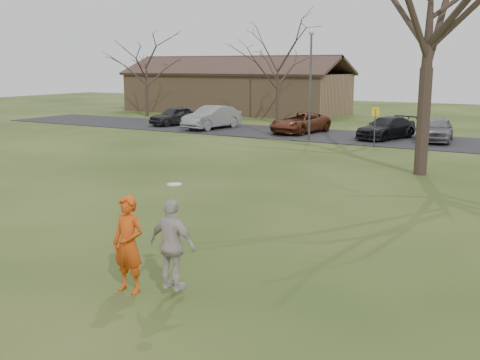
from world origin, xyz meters
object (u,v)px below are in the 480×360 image
car_0 (175,116)px  car_4 (437,129)px  player_defender (128,244)px  car_3 (386,128)px  building (236,91)px  lamp_post (311,71)px  car_1 (212,117)px  car_2 (300,122)px  catching_play (173,245)px

car_0 → car_4: 18.22m
player_defender → car_3: 25.29m
building → lamp_post: bearing=-47.9°
car_0 → car_1: 3.66m
car_2 → catching_play: 26.77m
car_0 → car_1: car_1 is taller
catching_play → car_2: bearing=108.9°
car_1 → player_defender: bearing=-53.0°
catching_play → building: bearing=118.8°
car_0 → car_2: size_ratio=0.83×
car_0 → car_3: size_ratio=0.89×
player_defender → lamp_post: (-5.87, 22.55, 3.02)m
car_0 → catching_play: bearing=-38.3°
car_3 → catching_play: 25.23m
car_1 → car_2: (6.17, 0.79, -0.11)m
lamp_post → catching_play: bearing=-73.1°
car_1 → car_0: bearing=177.4°
car_4 → building: bearing=142.1°
car_1 → car_3: size_ratio=1.06×
player_defender → car_0: (-17.52, 25.33, -0.24)m
car_0 → car_1: bearing=5.2°
car_3 → lamp_post: size_ratio=0.70×
player_defender → car_0: bearing=124.2°
car_0 → car_3: car_0 is taller
car_1 → building: (-5.95, 13.37, 1.13)m
catching_play → lamp_post: (-6.80, 22.40, 2.93)m
car_1 → car_4: size_ratio=1.15×
car_3 → building: size_ratio=0.21×
car_4 → lamp_post: (-6.57, -2.93, 3.24)m
car_0 → car_3: (15.41, -0.13, -0.03)m
car_2 → building: size_ratio=0.23×
lamp_post → car_2: bearing=122.8°
player_defender → catching_play: bearing=9.0°
car_3 → catching_play: size_ratio=2.13×
car_1 → lamp_post: size_ratio=0.74×
car_2 → building: building is taller
car_1 → car_4: 14.64m
car_2 → building: 17.51m
player_defender → car_4: player_defender is taller
car_3 → car_1: bearing=-159.0°
player_defender → car_4: (0.70, 25.48, -0.21)m
building → car_0: bearing=-79.6°
car_0 → building: building is taller
player_defender → catching_play: (0.93, 0.16, 0.10)m
car_3 → building: (-17.76, 12.85, 1.26)m
car_2 → lamp_post: bearing=-48.4°
car_2 → car_4: car_4 is taller
car_3 → car_4: bearing=24.2°
catching_play → building: 43.24m
catching_play → building: (-20.80, 37.90, 0.89)m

